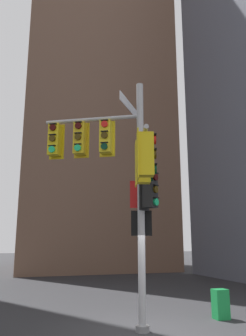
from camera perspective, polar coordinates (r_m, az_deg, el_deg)
ground at (r=9.78m, az=3.35°, el=-26.23°), size 120.00×120.00×0.00m
building_mid_block at (r=33.93m, az=-5.40°, el=13.34°), size 12.40×12.40×34.01m
signal_pole_assembly at (r=9.44m, az=-0.74°, el=0.36°), size 3.07×3.87×7.06m
newspaper_box at (r=11.51m, az=16.35°, el=-21.43°), size 0.45×0.36×0.88m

